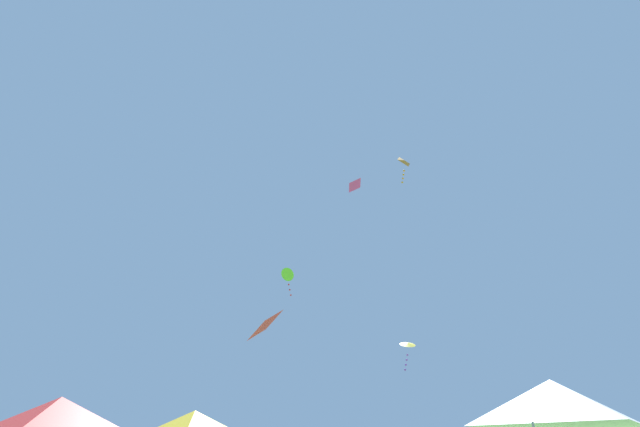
% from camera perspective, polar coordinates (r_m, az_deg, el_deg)
% --- Properties ---
extents(canopy_tent_yellow, '(3.08, 3.08, 3.30)m').
position_cam_1_polar(canopy_tent_yellow, '(17.53, -14.94, -23.48)').
color(canopy_tent_yellow, '#9E9EA3').
rests_on(canopy_tent_yellow, ground).
extents(canopy_tent_red, '(3.41, 3.41, 3.65)m').
position_cam_1_polar(canopy_tent_red, '(18.40, -28.94, -20.40)').
color(canopy_tent_red, '#9E9EA3').
rests_on(canopy_tent_red, ground).
extents(canopy_tent_white, '(3.39, 3.39, 3.62)m').
position_cam_1_polar(canopy_tent_white, '(13.79, 26.31, -19.68)').
color(canopy_tent_white, '#9E9EA3').
rests_on(canopy_tent_white, ground).
extents(kite_orange_diamond, '(1.01, 0.97, 2.45)m').
position_cam_1_polar(kite_orange_diamond, '(34.79, 10.09, 6.06)').
color(kite_orange_diamond, orange).
extents(kite_lime_delta, '(1.21, 1.13, 2.10)m').
position_cam_1_polar(kite_lime_delta, '(34.43, -3.87, -7.35)').
color(kite_lime_delta, '#75D138').
extents(kite_red_diamond, '(1.29, 1.14, 1.15)m').
position_cam_1_polar(kite_red_diamond, '(22.10, -6.84, -13.05)').
color(kite_red_diamond, red).
extents(kite_magenta_diamond, '(1.06, 1.16, 0.48)m').
position_cam_1_polar(kite_magenta_diamond, '(32.31, 4.15, 3.43)').
color(kite_magenta_diamond, '#D6389E').
extents(kite_yellow_delta, '(0.93, 0.87, 1.80)m').
position_cam_1_polar(kite_yellow_delta, '(29.11, 10.46, -15.22)').
color(kite_yellow_delta, yellow).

